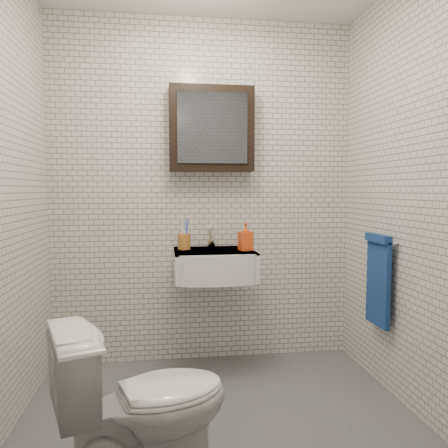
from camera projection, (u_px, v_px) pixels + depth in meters
The scene contains 9 objects.
ground at pixel (222, 428), 2.32m from camera, with size 2.20×2.00×0.01m, color #4E5155.
room_shell at pixel (222, 150), 2.20m from camera, with size 2.22×2.02×2.51m.
washbasin at pixel (215, 265), 2.99m from camera, with size 0.55×0.50×0.20m.
faucet at pixel (212, 238), 3.17m from camera, with size 0.06×0.20×0.15m.
mirror_cabinet at pixel (211, 129), 3.11m from camera, with size 0.60×0.15×0.60m.
towel_rail at pixel (378, 276), 2.75m from camera, with size 0.09×0.30×0.58m.
toothbrush_cup at pixel (184, 241), 3.07m from camera, with size 0.12×0.12×0.24m.
soap_bottle at pixel (246, 237), 3.01m from camera, with size 0.09×0.09×0.19m, color orange.
toilet at pixel (144, 404), 1.84m from camera, with size 0.41×0.72×0.73m, color white.
Camera 1 is at (-0.30, -2.21, 1.27)m, focal length 35.00 mm.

